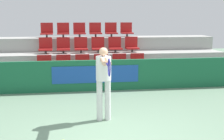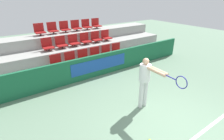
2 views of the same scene
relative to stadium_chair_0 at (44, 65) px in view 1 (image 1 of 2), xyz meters
name	(u,v)px [view 1 (image 1 of 2)]	position (x,y,z in m)	size (l,w,h in m)	color
barrier_wall	(94,75)	(1.53, -0.71, -0.24)	(10.04, 0.14, 0.95)	#19603D
bleacher_tier_front	(93,79)	(1.53, -0.13, -0.47)	(9.64, 1.00, 0.49)	#9E9E99
bleacher_tier_middle	(90,67)	(1.53, 0.88, -0.22)	(9.64, 1.00, 0.98)	#9E9E99
bleacher_tier_back	(88,56)	(1.53, 1.88, 0.02)	(9.64, 1.00, 1.47)	#9E9E99
stadium_chair_0	(44,65)	(0.00, 0.00, 0.00)	(0.46, 0.41, 0.54)	#333333
stadium_chair_1	(64,65)	(0.61, 0.00, 0.00)	(0.46, 0.41, 0.54)	#333333
stadium_chair_2	(83,64)	(1.23, 0.00, 0.00)	(0.46, 0.41, 0.54)	#333333
stadium_chair_3	(101,64)	(1.84, 0.00, 0.00)	(0.46, 0.41, 0.54)	#333333
stadium_chair_4	(120,64)	(2.45, 0.00, 0.00)	(0.46, 0.41, 0.54)	#333333
stadium_chair_5	(138,63)	(3.07, 0.00, 0.00)	(0.46, 0.41, 0.54)	#333333
stadium_chair_6	(46,47)	(0.00, 1.00, 0.49)	(0.46, 0.41, 0.54)	#333333
stadium_chair_7	(63,47)	(0.61, 1.00, 0.49)	(0.46, 0.41, 0.54)	#333333
stadium_chair_8	(81,46)	(1.23, 1.00, 0.49)	(0.46, 0.41, 0.54)	#333333
stadium_chair_9	(98,46)	(1.84, 1.00, 0.49)	(0.46, 0.41, 0.54)	#333333
stadium_chair_10	(115,46)	(2.45, 1.00, 0.49)	(0.46, 0.41, 0.54)	#333333
stadium_chair_11	(132,46)	(3.07, 1.00, 0.49)	(0.46, 0.41, 0.54)	#333333
stadium_chair_12	(47,31)	(0.00, 2.01, 0.98)	(0.46, 0.41, 0.54)	#333333
stadium_chair_13	(63,31)	(0.61, 2.01, 0.98)	(0.46, 0.41, 0.54)	#333333
stadium_chair_14	(79,31)	(1.23, 2.01, 0.98)	(0.46, 0.41, 0.54)	#333333
stadium_chair_15	(95,31)	(1.84, 2.01, 0.98)	(0.46, 0.41, 0.54)	#333333
stadium_chair_16	(111,31)	(2.45, 2.01, 0.98)	(0.46, 0.41, 0.54)	#333333
stadium_chair_17	(127,31)	(3.07, 2.01, 0.98)	(0.46, 0.41, 0.54)	#333333
tennis_player	(104,76)	(1.50, -3.53, 0.30)	(0.33, 1.54, 1.62)	silver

